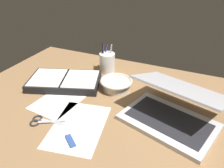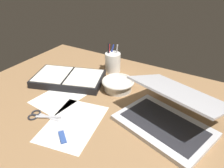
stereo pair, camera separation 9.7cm
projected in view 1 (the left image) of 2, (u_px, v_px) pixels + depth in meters
desk_top at (110, 112)px, 92.92cm from camera, size 140.00×100.00×2.00cm
laptop at (173, 110)px, 84.12cm from camera, size 41.66×38.73×16.38cm
bowl at (116, 84)px, 105.09cm from camera, size 15.61×15.61×5.24cm
pen_cup at (107, 62)px, 120.56cm from camera, size 8.50×8.50×15.95cm
planner at (65, 81)px, 109.67cm from camera, size 39.53×30.83×3.99cm
scissors at (40, 121)px, 85.65cm from camera, size 13.76×8.23×0.80cm
paper_sheet_front at (78, 126)px, 83.49cm from camera, size 24.17×31.32×0.16cm
paper_sheet_beside_planner at (60, 100)px, 98.56cm from camera, size 19.65×26.23×0.16cm
usb_drive at (70, 141)px, 76.33cm from camera, size 6.67×5.67×1.00cm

